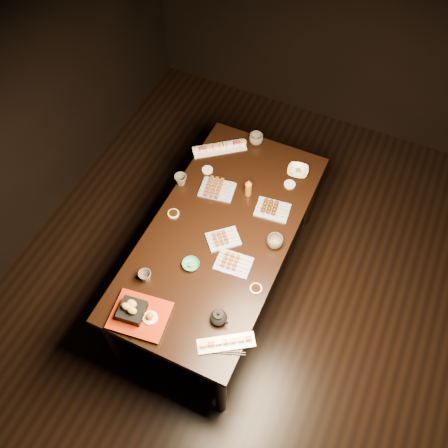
{
  "coord_description": "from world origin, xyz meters",
  "views": [
    {
      "loc": [
        0.38,
        -1.26,
        3.48
      ],
      "look_at": [
        -0.39,
        0.42,
        0.77
      ],
      "focal_mm": 40.0,
      "sensor_mm": 36.0,
      "label": 1
    }
  ],
  "objects_px": {
    "yakitori_plate_left": "(217,188)",
    "teacup_near_left": "(145,276)",
    "dining_table": "(221,260)",
    "sushi_platter_far": "(219,147)",
    "teacup_far_left": "(181,180)",
    "edamame_bowl_cream": "(298,171)",
    "teapot": "(218,317)",
    "tempura_tray": "(139,313)",
    "sushi_platter_near": "(226,342)",
    "teacup_mid_right": "(275,242)",
    "edamame_bowl_green": "(191,265)",
    "teacup_far_right": "(256,139)",
    "condiment_bottle": "(248,187)",
    "yakitori_plate_center": "(223,238)"
  },
  "relations": [
    {
      "from": "sushi_platter_near",
      "to": "yakitori_plate_left",
      "type": "height_order",
      "value": "yakitori_plate_left"
    },
    {
      "from": "yakitori_plate_center",
      "to": "teacup_far_left",
      "type": "height_order",
      "value": "teacup_far_left"
    },
    {
      "from": "sushi_platter_far",
      "to": "yakitori_plate_center",
      "type": "bearing_deg",
      "value": 79.41
    },
    {
      "from": "yakitori_plate_center",
      "to": "condiment_bottle",
      "type": "height_order",
      "value": "condiment_bottle"
    },
    {
      "from": "teapot",
      "to": "condiment_bottle",
      "type": "distance_m",
      "value": 0.96
    },
    {
      "from": "yakitori_plate_left",
      "to": "teacup_near_left",
      "type": "height_order",
      "value": "teacup_near_left"
    },
    {
      "from": "teacup_far_left",
      "to": "teacup_near_left",
      "type": "bearing_deg",
      "value": -78.67
    },
    {
      "from": "sushi_platter_near",
      "to": "tempura_tray",
      "type": "relative_size",
      "value": 0.99
    },
    {
      "from": "sushi_platter_near",
      "to": "condiment_bottle",
      "type": "bearing_deg",
      "value": 73.13
    },
    {
      "from": "teacup_mid_right",
      "to": "teacup_far_left",
      "type": "distance_m",
      "value": 0.81
    },
    {
      "from": "sushi_platter_near",
      "to": "teapot",
      "type": "xyz_separation_m",
      "value": [
        -0.1,
        0.11,
        0.03
      ]
    },
    {
      "from": "yakitori_plate_center",
      "to": "teacup_far_left",
      "type": "xyz_separation_m",
      "value": [
        -0.47,
        0.3,
        0.01
      ]
    },
    {
      "from": "sushi_platter_far",
      "to": "yakitori_plate_left",
      "type": "height_order",
      "value": "yakitori_plate_left"
    },
    {
      "from": "teapot",
      "to": "sushi_platter_near",
      "type": "bearing_deg",
      "value": -34.47
    },
    {
      "from": "dining_table",
      "to": "teapot",
      "type": "xyz_separation_m",
      "value": [
        0.25,
        -0.57,
        0.43
      ]
    },
    {
      "from": "condiment_bottle",
      "to": "sushi_platter_far",
      "type": "bearing_deg",
      "value": 140.23
    },
    {
      "from": "sushi_platter_near",
      "to": "yakitori_plate_center",
      "type": "bearing_deg",
      "value": 82.61
    },
    {
      "from": "yakitori_plate_left",
      "to": "teapot",
      "type": "bearing_deg",
      "value": -73.76
    },
    {
      "from": "yakitori_plate_center",
      "to": "yakitori_plate_left",
      "type": "height_order",
      "value": "yakitori_plate_left"
    },
    {
      "from": "edamame_bowl_green",
      "to": "teacup_mid_right",
      "type": "height_order",
      "value": "teacup_mid_right"
    },
    {
      "from": "edamame_bowl_cream",
      "to": "tempura_tray",
      "type": "relative_size",
      "value": 0.44
    },
    {
      "from": "teapot",
      "to": "teacup_far_right",
      "type": "bearing_deg",
      "value": 117.47
    },
    {
      "from": "edamame_bowl_green",
      "to": "teapot",
      "type": "xyz_separation_m",
      "value": [
        0.31,
        -0.26,
        0.03
      ]
    },
    {
      "from": "yakitori_plate_left",
      "to": "edamame_bowl_cream",
      "type": "relative_size",
      "value": 1.59
    },
    {
      "from": "edamame_bowl_cream",
      "to": "condiment_bottle",
      "type": "bearing_deg",
      "value": -127.39
    },
    {
      "from": "sushi_platter_far",
      "to": "teacup_mid_right",
      "type": "relative_size",
      "value": 3.75
    },
    {
      "from": "dining_table",
      "to": "teacup_near_left",
      "type": "height_order",
      "value": "teacup_near_left"
    },
    {
      "from": "yakitori_plate_center",
      "to": "edamame_bowl_green",
      "type": "xyz_separation_m",
      "value": [
        -0.1,
        -0.26,
        -0.01
      ]
    },
    {
      "from": "dining_table",
      "to": "sushi_platter_far",
      "type": "xyz_separation_m",
      "value": [
        -0.32,
        0.66,
        0.4
      ]
    },
    {
      "from": "dining_table",
      "to": "teacup_far_right",
      "type": "xyz_separation_m",
      "value": [
        -0.1,
        0.83,
        0.42
      ]
    },
    {
      "from": "teacup_near_left",
      "to": "tempura_tray",
      "type": "bearing_deg",
      "value": -67.6
    },
    {
      "from": "yakitori_plate_center",
      "to": "teacup_near_left",
      "type": "bearing_deg",
      "value": -166.07
    },
    {
      "from": "edamame_bowl_cream",
      "to": "tempura_tray",
      "type": "xyz_separation_m",
      "value": [
        -0.46,
        -1.43,
        0.04
      ]
    },
    {
      "from": "edamame_bowl_cream",
      "to": "condiment_bottle",
      "type": "height_order",
      "value": "condiment_bottle"
    },
    {
      "from": "yakitori_plate_left",
      "to": "tempura_tray",
      "type": "distance_m",
      "value": 1.04
    },
    {
      "from": "teacup_far_left",
      "to": "edamame_bowl_cream",
      "type": "bearing_deg",
      "value": 31.48
    },
    {
      "from": "teacup_near_left",
      "to": "teacup_far_right",
      "type": "height_order",
      "value": "teacup_far_right"
    },
    {
      "from": "sushi_platter_near",
      "to": "teacup_far_right",
      "type": "bearing_deg",
      "value": 73.04
    },
    {
      "from": "yakitori_plate_center",
      "to": "tempura_tray",
      "type": "xyz_separation_m",
      "value": [
        -0.22,
        -0.69,
        0.03
      ]
    },
    {
      "from": "sushi_platter_far",
      "to": "yakitori_plate_left",
      "type": "distance_m",
      "value": 0.39
    },
    {
      "from": "yakitori_plate_center",
      "to": "yakitori_plate_left",
      "type": "bearing_deg",
      "value": 78.77
    },
    {
      "from": "edamame_bowl_green",
      "to": "condiment_bottle",
      "type": "xyz_separation_m",
      "value": [
        0.1,
        0.67,
        0.05
      ]
    },
    {
      "from": "dining_table",
      "to": "teacup_far_right",
      "type": "distance_m",
      "value": 0.93
    },
    {
      "from": "dining_table",
      "to": "teacup_far_right",
      "type": "height_order",
      "value": "teacup_far_right"
    },
    {
      "from": "teacup_mid_right",
      "to": "dining_table",
      "type": "bearing_deg",
      "value": -172.2
    },
    {
      "from": "edamame_bowl_green",
      "to": "teacup_mid_right",
      "type": "relative_size",
      "value": 1.05
    },
    {
      "from": "sushi_platter_near",
      "to": "edamame_bowl_green",
      "type": "relative_size",
      "value": 3.01
    },
    {
      "from": "edamame_bowl_cream",
      "to": "teacup_far_left",
      "type": "bearing_deg",
      "value": -148.52
    },
    {
      "from": "teacup_far_right",
      "to": "tempura_tray",
      "type": "bearing_deg",
      "value": -92.85
    },
    {
      "from": "sushi_platter_far",
      "to": "teacup_far_left",
      "type": "height_order",
      "value": "teacup_far_left"
    }
  ]
}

